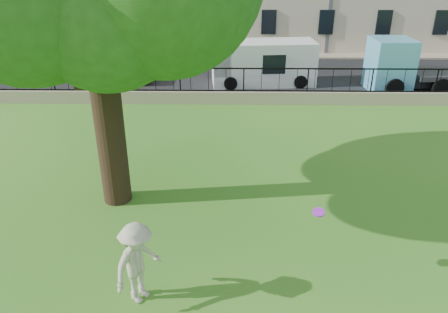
{
  "coord_description": "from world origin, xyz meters",
  "views": [
    {
      "loc": [
        -0.61,
        -8.02,
        6.79
      ],
      "look_at": [
        -0.79,
        3.5,
        1.25
      ],
      "focal_mm": 35.0,
      "sensor_mm": 36.0,
      "label": 1
    }
  ],
  "objects_px": {
    "red_sedan": "(118,72)",
    "blue_truck": "(431,65)",
    "man": "(138,263)",
    "frisbee": "(319,212)",
    "white_van": "(263,63)"
  },
  "relations": [
    {
      "from": "red_sedan",
      "to": "blue_truck",
      "type": "xyz_separation_m",
      "value": [
        16.48,
        -0.99,
        0.7
      ]
    },
    {
      "from": "man",
      "to": "blue_truck",
      "type": "xyz_separation_m",
      "value": [
        12.19,
        15.33,
        0.38
      ]
    },
    {
      "from": "frisbee",
      "to": "red_sedan",
      "type": "bearing_deg",
      "value": 117.61
    },
    {
      "from": "man",
      "to": "white_van",
      "type": "relative_size",
      "value": 0.34
    },
    {
      "from": "man",
      "to": "frisbee",
      "type": "height_order",
      "value": "man"
    },
    {
      "from": "frisbee",
      "to": "blue_truck",
      "type": "height_order",
      "value": "blue_truck"
    },
    {
      "from": "man",
      "to": "white_van",
      "type": "distance_m",
      "value": 16.73
    },
    {
      "from": "white_van",
      "to": "frisbee",
      "type": "bearing_deg",
      "value": -94.45
    },
    {
      "from": "red_sedan",
      "to": "white_van",
      "type": "bearing_deg",
      "value": -88.84
    },
    {
      "from": "red_sedan",
      "to": "blue_truck",
      "type": "bearing_deg",
      "value": -92.34
    },
    {
      "from": "man",
      "to": "red_sedan",
      "type": "height_order",
      "value": "man"
    },
    {
      "from": "frisbee",
      "to": "blue_truck",
      "type": "relative_size",
      "value": 0.04
    },
    {
      "from": "blue_truck",
      "to": "man",
      "type": "bearing_deg",
      "value": -130.5
    },
    {
      "from": "white_van",
      "to": "blue_truck",
      "type": "distance_m",
      "value": 8.61
    },
    {
      "from": "frisbee",
      "to": "white_van",
      "type": "distance_m",
      "value": 15.47
    }
  ]
}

